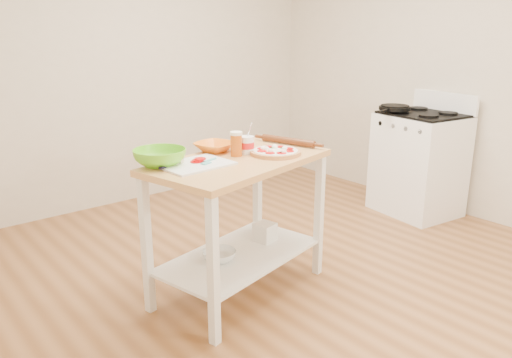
{
  "coord_description": "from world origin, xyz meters",
  "views": [
    {
      "loc": [
        -2.31,
        -2.27,
        1.66
      ],
      "look_at": [
        -0.42,
        0.0,
        0.77
      ],
      "focal_mm": 35.0,
      "sensor_mm": 36.0,
      "label": 1
    }
  ],
  "objects": [
    {
      "name": "gas_stove",
      "position": [
        1.7,
        0.19,
        0.47
      ],
      "size": [
        0.68,
        0.77,
        1.11
      ],
      "rotation": [
        0.0,
        0.0,
        -0.14
      ],
      "color": "white",
      "rests_on": "ground"
    },
    {
      "name": "shelf_bin",
      "position": [
        -0.23,
        0.14,
        0.32
      ],
      "size": [
        0.15,
        0.15,
        0.13
      ],
      "primitive_type": "cube",
      "rotation": [
        0.0,
        0.0,
        0.21
      ],
      "color": "white",
      "rests_on": "prep_island"
    },
    {
      "name": "pizza",
      "position": [
        -0.25,
        0.02,
        0.92
      ],
      "size": [
        0.33,
        0.33,
        0.05
      ],
      "rotation": [
        0.0,
        0.0,
        0.21
      ],
      "color": "tan",
      "rests_on": "prep_island"
    },
    {
      "name": "shelf_glass_bowl",
      "position": [
        -0.66,
        0.08,
        0.29
      ],
      "size": [
        0.29,
        0.29,
        0.07
      ],
      "primitive_type": "imported",
      "rotation": [
        0.0,
        0.0,
        0.52
      ],
      "color": "silver",
      "rests_on": "prep_island"
    },
    {
      "name": "orange_bowl",
      "position": [
        -0.5,
        0.33,
        0.93
      ],
      "size": [
        0.29,
        0.29,
        0.06
      ],
      "primitive_type": "imported",
      "rotation": [
        0.0,
        0.0,
        0.25
      ],
      "color": "orange",
      "rests_on": "prep_island"
    },
    {
      "name": "knife",
      "position": [
        -0.93,
        0.17,
        0.92
      ],
      "size": [
        0.25,
        0.15,
        0.01
      ],
      "rotation": [
        0.0,
        0.0,
        0.47
      ],
      "color": "silver",
      "rests_on": "cutting_board"
    },
    {
      "name": "skillet",
      "position": [
        1.54,
        0.4,
        0.98
      ],
      "size": [
        0.45,
        0.28,
        0.03
      ],
      "rotation": [
        0.0,
        0.0,
        0.17
      ],
      "color": "black",
      "rests_on": "gas_stove"
    },
    {
      "name": "green_bowl",
      "position": [
        -0.95,
        0.25,
        0.95
      ],
      "size": [
        0.41,
        0.41,
        0.1
      ],
      "primitive_type": "imported",
      "rotation": [
        0.0,
        0.0,
        0.47
      ],
      "color": "#63C31E",
      "rests_on": "prep_island"
    },
    {
      "name": "spatula",
      "position": [
        -0.72,
        0.09,
        0.92
      ],
      "size": [
        0.14,
        0.09,
        0.01
      ],
      "rotation": [
        0.0,
        0.0,
        0.27
      ],
      "color": "#51C2C6",
      "rests_on": "cutting_board"
    },
    {
      "name": "cutting_board",
      "position": [
        -0.8,
        0.12,
        0.91
      ],
      "size": [
        0.42,
        0.32,
        0.04
      ],
      "rotation": [
        0.0,
        0.0,
        0.06
      ],
      "color": "white",
      "rests_on": "prep_island"
    },
    {
      "name": "rolling_pin",
      "position": [
        0.0,
        0.17,
        0.92
      ],
      "size": [
        0.15,
        0.41,
        0.05
      ],
      "primitive_type": "cylinder",
      "rotation": [
        1.57,
        0.0,
        0.26
      ],
      "color": "#5F2F15",
      "rests_on": "prep_island"
    },
    {
      "name": "yogurt_tub",
      "position": [
        -0.38,
        0.14,
        0.96
      ],
      "size": [
        0.09,
        0.09,
        0.2
      ],
      "color": "white",
      "rests_on": "prep_island"
    },
    {
      "name": "beer_pint",
      "position": [
        -0.47,
        0.14,
        0.98
      ],
      "size": [
        0.08,
        0.08,
        0.15
      ],
      "color": "#B9500F",
      "rests_on": "prep_island"
    },
    {
      "name": "room_shell",
      "position": [
        0.0,
        0.0,
        1.35
      ],
      "size": [
        4.04,
        4.54,
        2.74
      ],
      "color": "#946036",
      "rests_on": "ground"
    },
    {
      "name": "prep_island",
      "position": [
        -0.5,
        0.07,
        0.65
      ],
      "size": [
        1.26,
        0.85,
        0.9
      ],
      "rotation": [
        0.0,
        0.0,
        0.21
      ],
      "color": "tan",
      "rests_on": "ground"
    }
  ]
}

